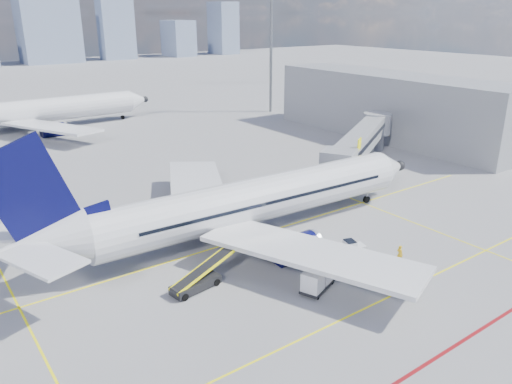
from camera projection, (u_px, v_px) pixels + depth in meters
ground at (315, 270)px, 39.05m from camera, size 420.00×420.00×0.00m
apron_markings at (347, 294)px, 35.76m from camera, size 90.00×35.12×0.01m
jet_bridge at (363, 139)px, 63.68m from camera, size 23.55×15.78×6.30m
terminal_block at (392, 106)px, 79.28m from camera, size 10.00×42.00×10.00m
floodlight_mast_ne at (271, 42)px, 97.33m from camera, size 3.20×0.61×25.45m
floodlight_mast_far at (271, 33)px, 138.91m from camera, size 3.20×0.61×25.45m
main_aircraft at (242, 204)px, 43.66m from camera, size 41.16×35.85×12.00m
second_aircraft at (33, 112)px, 84.32m from camera, size 41.87×36.48×12.20m
baggage_tug at (352, 248)px, 41.29m from camera, size 2.16×1.66×1.34m
cargo_dolly at (318, 278)px, 35.99m from camera, size 3.48×2.49×1.75m
belt_loader at (197, 282)px, 36.19m from camera, size 5.57×2.03×2.23m
ramp_worker at (400, 254)px, 39.88m from camera, size 0.39×0.58×1.56m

